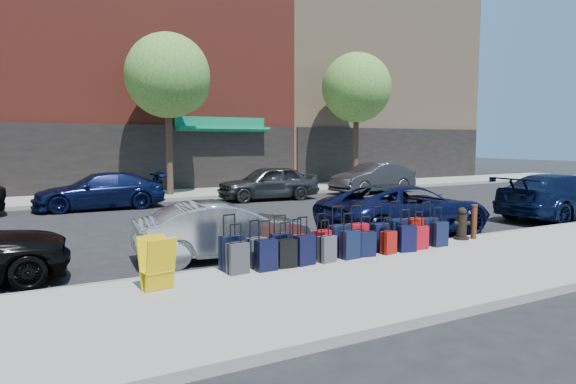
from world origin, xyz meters
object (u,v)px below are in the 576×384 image
tree_right (359,90)px  car_far_1 (100,191)px  suitcase_front_5 (339,241)px  car_near_3 (563,197)px  tree_center (171,78)px  car_near_2 (406,209)px  car_far_2 (268,183)px  fire_hydrant (462,225)px  display_rack (157,264)px  car_near_1 (224,230)px  car_far_3 (373,178)px  bollard (474,221)px

tree_right → car_far_1: size_ratio=1.52×
suitcase_front_5 → car_near_3: size_ratio=0.20×
tree_center → suitcase_front_5: (-0.69, -14.30, -4.93)m
car_near_2 → car_far_2: size_ratio=1.13×
fire_hydrant → car_far_1: 13.35m
display_rack → car_near_2: 7.99m
car_near_2 → car_near_3: bearing=-92.6°
tree_right → car_far_2: 9.02m
car_near_1 → car_far_2: size_ratio=0.86×
car_far_1 → car_far_3: 12.91m
car_far_2 → suitcase_front_5: bearing=-15.6°
tree_right → suitcase_front_5: size_ratio=6.84×
car_far_3 → car_near_2: bearing=-41.2°
fire_hydrant → tree_center: bearing=125.4°
tree_right → car_far_3: (-1.22, -2.92, -4.66)m
bollard → car_near_1: bearing=165.1°
tree_center → tree_right: size_ratio=1.00×
display_rack → suitcase_front_5: bearing=0.1°
tree_center → bollard: size_ratio=8.51×
display_rack → car_near_2: (7.59, 2.51, 0.12)m
car_near_3 → car_near_1: bearing=88.6°
suitcase_front_5 → car_far_2: size_ratio=0.24×
suitcase_front_5 → display_rack: 4.05m
car_near_1 → car_near_2: bearing=-80.9°
tree_right → car_near_1: 18.91m
tree_center → car_far_2: (3.38, -2.99, -4.65)m
car_far_2 → car_far_3: size_ratio=0.97×
display_rack → car_near_1: (2.05, 2.17, 0.05)m
suitcase_front_5 → car_far_2: (4.06, 11.31, 0.28)m
fire_hydrant → car_far_1: bearing=143.3°
tree_right → car_far_2: size_ratio=1.63×
suitcase_front_5 → car_near_2: car_near_2 is taller
fire_hydrant → tree_right: bearing=85.6°
bollard → display_rack: bearing=-176.0°
suitcase_front_5 → bollard: size_ratio=1.24×
suitcase_front_5 → fire_hydrant: bearing=-4.6°
tree_right → bollard: bearing=-116.5°
car_far_3 → suitcase_front_5: bearing=-48.4°
bollard → car_near_2: bearing=103.8°
tree_center → car_far_2: bearing=-41.6°
tree_right → car_far_1: bearing=-169.3°
tree_right → tree_center: bearing=180.0°
tree_right → car_far_1: 15.13m
tree_right → car_far_2: bearing=-157.2°
display_rack → car_far_2: car_far_2 is taller
fire_hydrant → car_near_1: size_ratio=0.21×
display_rack → car_far_2: size_ratio=0.20×
car_far_3 → car_far_2: bearing=-96.5°
tree_center → tree_right: 10.50m
bollard → car_far_1: bearing=121.0°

